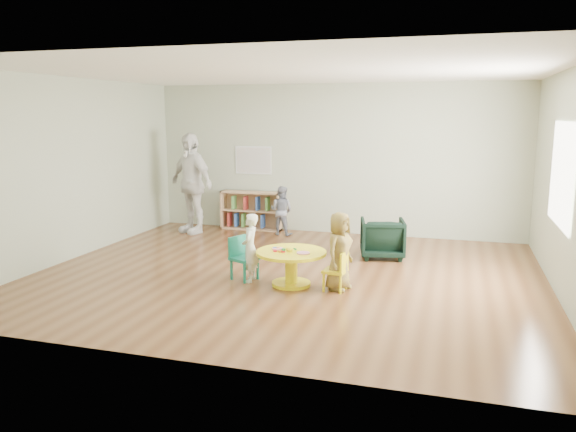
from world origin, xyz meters
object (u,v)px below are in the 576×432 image
object	(u,v)px
child_left	(250,248)
child_right	(339,251)
adult_caretaker	(191,183)
kid_chair_left	(242,256)
armchair	(382,238)
kid_chair_right	(338,270)
bookshelf	(251,211)
activity_table	(291,262)
toddler	(281,211)

from	to	relation	value
child_left	child_right	bearing A→B (deg)	81.39
child_left	adult_caretaker	world-z (taller)	adult_caretaker
kid_chair_left	armchair	xyz separation A→B (m)	(1.69, 1.74, -0.01)
kid_chair_right	bookshelf	xyz separation A→B (m)	(-2.44, 3.39, 0.09)
armchair	adult_caretaker	world-z (taller)	adult_caretaker
activity_table	bookshelf	distance (m)	3.79
armchair	adult_caretaker	distance (m)	3.90
kid_chair_left	child_right	bearing A→B (deg)	111.00
kid_chair_left	bookshelf	xyz separation A→B (m)	(-1.08, 3.25, 0.05)
activity_table	child_right	world-z (taller)	child_right
armchair	toddler	world-z (taller)	toddler
kid_chair_right	child_left	xyz separation A→B (m)	(-1.22, 0.07, 0.19)
kid_chair_right	child_right	xyz separation A→B (m)	(-0.00, 0.07, 0.23)
activity_table	kid_chair_right	distance (m)	0.65
child_left	toddler	world-z (taller)	child_left
bookshelf	adult_caretaker	xyz separation A→B (m)	(-0.97, -0.63, 0.59)
child_right	bookshelf	bearing A→B (deg)	51.61
activity_table	kid_chair_right	bearing A→B (deg)	-5.53
child_left	activity_table	bearing A→B (deg)	80.74
child_right	adult_caretaker	size ratio (longest dim) A/B	0.53
bookshelf	adult_caretaker	bearing A→B (deg)	-147.18
kid_chair_left	armchair	distance (m)	2.43
child_right	adult_caretaker	xyz separation A→B (m)	(-3.41, 2.70, 0.44)
child_left	child_right	size ratio (longest dim) A/B	0.92
bookshelf	child_right	world-z (taller)	child_right
activity_table	bookshelf	size ratio (longest dim) A/B	0.77
activity_table	adult_caretaker	size ratio (longest dim) A/B	0.49
kid_chair_left	toddler	world-z (taller)	toddler
child_left	adult_caretaker	xyz separation A→B (m)	(-2.19, 2.70, 0.49)
bookshelf	toddler	xyz separation A→B (m)	(0.73, -0.34, 0.09)
kid_chair_right	armchair	xyz separation A→B (m)	(0.32, 1.88, 0.03)
child_right	adult_caretaker	world-z (taller)	adult_caretaker
kid_chair_right	adult_caretaker	distance (m)	4.45
kid_chair_left	adult_caretaker	xyz separation A→B (m)	(-2.05, 2.62, 0.63)
bookshelf	armchair	bearing A→B (deg)	-28.62
toddler	child_left	bearing A→B (deg)	108.74
kid_chair_right	adult_caretaker	bearing A→B (deg)	58.11
kid_chair_left	kid_chair_right	bearing A→B (deg)	108.27
bookshelf	armchair	distance (m)	3.16
kid_chair_left	adult_caretaker	size ratio (longest dim) A/B	0.31
adult_caretaker	kid_chair_left	bearing A→B (deg)	-26.09
child_right	activity_table	bearing A→B (deg)	105.62
kid_chair_right	armchair	world-z (taller)	armchair
armchair	toddler	distance (m)	2.35
kid_chair_left	child_right	size ratio (longest dim) A/B	0.58
bookshelf	toddler	size ratio (longest dim) A/B	1.31
activity_table	adult_caretaker	distance (m)	3.93
child_left	child_right	distance (m)	1.22
activity_table	armchair	xyz separation A→B (m)	(0.97, 1.82, -0.01)
kid_chair_right	bookshelf	distance (m)	4.18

